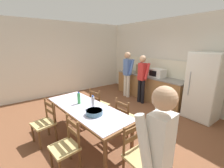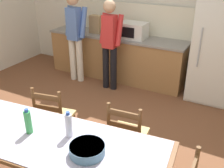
# 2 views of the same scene
# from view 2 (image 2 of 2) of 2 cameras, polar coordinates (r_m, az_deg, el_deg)

# --- Properties ---
(ground_plane) EXTENTS (8.32, 8.32, 0.00)m
(ground_plane) POSITION_cam_2_polar(r_m,az_deg,el_deg) (3.70, -4.79, -13.20)
(ground_plane) COLOR brown
(wall_back) EXTENTS (6.52, 0.12, 2.90)m
(wall_back) POSITION_cam_2_polar(r_m,az_deg,el_deg) (5.36, 10.61, 16.09)
(wall_back) COLOR silver
(wall_back) RESTS_ON ground
(kitchen_counter) EXTENTS (2.90, 0.66, 0.91)m
(kitchen_counter) POSITION_cam_2_polar(r_m,az_deg,el_deg) (5.51, 0.91, 6.04)
(kitchen_counter) COLOR #9E7042
(kitchen_counter) RESTS_ON ground
(counter_splashback) EXTENTS (2.86, 0.03, 0.60)m
(counter_splashback) POSITION_cam_2_polar(r_m,az_deg,el_deg) (5.57, 2.48, 14.28)
(counter_splashback) COLOR #EFE8CB
(counter_splashback) RESTS_ON kitchen_counter
(refrigerator) EXTENTS (0.79, 0.73, 1.85)m
(refrigerator) POSITION_cam_2_polar(r_m,az_deg,el_deg) (4.80, 22.02, 7.03)
(refrigerator) COLOR silver
(refrigerator) RESTS_ON ground
(microwave) EXTENTS (0.50, 0.39, 0.30)m
(microwave) POSITION_cam_2_polar(r_m,az_deg,el_deg) (5.16, 4.66, 11.56)
(microwave) COLOR white
(microwave) RESTS_ON kitchen_counter
(paper_bag) EXTENTS (0.24, 0.16, 0.36)m
(paper_bag) POSITION_cam_2_polar(r_m,az_deg,el_deg) (5.52, -3.53, 12.87)
(paper_bag) COLOR tan
(paper_bag) RESTS_ON kitchen_counter
(dining_table) EXTENTS (2.33, 1.06, 0.75)m
(dining_table) POSITION_cam_2_polar(r_m,az_deg,el_deg) (2.68, -12.40, -12.85)
(dining_table) COLOR brown
(dining_table) RESTS_ON ground
(bottle_near_centre) EXTENTS (0.07, 0.07, 0.27)m
(bottle_near_centre) POSITION_cam_2_polar(r_m,az_deg,el_deg) (2.72, -17.79, -7.84)
(bottle_near_centre) COLOR green
(bottle_near_centre) RESTS_ON dining_table
(bottle_off_centre) EXTENTS (0.07, 0.07, 0.27)m
(bottle_off_centre) POSITION_cam_2_polar(r_m,az_deg,el_deg) (2.58, -9.41, -8.77)
(bottle_off_centre) COLOR silver
(bottle_off_centre) RESTS_ON dining_table
(serving_bowl) EXTENTS (0.32, 0.32, 0.09)m
(serving_bowl) POSITION_cam_2_polar(r_m,az_deg,el_deg) (2.39, -5.43, -13.90)
(serving_bowl) COLOR slate
(serving_bowl) RESTS_ON dining_table
(chair_side_far_right) EXTENTS (0.45, 0.44, 0.91)m
(chair_side_far_right) POSITION_cam_2_polar(r_m,az_deg,el_deg) (3.14, 3.33, -11.06)
(chair_side_far_right) COLOR brown
(chair_side_far_right) RESTS_ON ground
(chair_side_far_left) EXTENTS (0.49, 0.47, 0.91)m
(chair_side_far_left) POSITION_cam_2_polar(r_m,az_deg,el_deg) (3.53, -12.48, -7.07)
(chair_side_far_left) COLOR brown
(chair_side_far_left) RESTS_ON ground
(person_at_sink) EXTENTS (0.44, 0.30, 1.75)m
(person_at_sink) POSITION_cam_2_polar(r_m,az_deg,el_deg) (5.25, -8.08, 10.83)
(person_at_sink) COLOR silver
(person_at_sink) RESTS_ON ground
(person_at_counter) EXTENTS (0.42, 0.29, 1.68)m
(person_at_counter) POSITION_cam_2_polar(r_m,az_deg,el_deg) (4.83, -0.48, 9.26)
(person_at_counter) COLOR black
(person_at_counter) RESTS_ON ground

